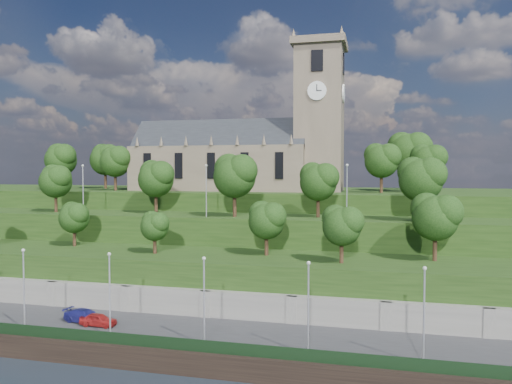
# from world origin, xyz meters

# --- Properties ---
(ground) EXTENTS (320.00, 320.00, 0.00)m
(ground) POSITION_xyz_m (0.00, 0.00, 0.00)
(ground) COLOR black
(ground) RESTS_ON ground
(promenade) EXTENTS (160.00, 12.00, 2.00)m
(promenade) POSITION_xyz_m (0.00, 6.00, 1.00)
(promenade) COLOR #2D2D30
(promenade) RESTS_ON ground
(quay_wall) EXTENTS (160.00, 0.50, 2.20)m
(quay_wall) POSITION_xyz_m (0.00, -0.05, 1.10)
(quay_wall) COLOR black
(quay_wall) RESTS_ON ground
(fence) EXTENTS (160.00, 0.10, 1.20)m
(fence) POSITION_xyz_m (0.00, 0.60, 2.60)
(fence) COLOR black
(fence) RESTS_ON promenade
(retaining_wall) EXTENTS (160.00, 2.10, 5.00)m
(retaining_wall) POSITION_xyz_m (0.00, 11.97, 2.50)
(retaining_wall) COLOR slate
(retaining_wall) RESTS_ON ground
(embankment_lower) EXTENTS (160.00, 12.00, 8.00)m
(embankment_lower) POSITION_xyz_m (0.00, 18.00, 4.00)
(embankment_lower) COLOR #1D3612
(embankment_lower) RESTS_ON ground
(embankment_upper) EXTENTS (160.00, 10.00, 12.00)m
(embankment_upper) POSITION_xyz_m (0.00, 29.00, 6.00)
(embankment_upper) COLOR #1D3612
(embankment_upper) RESTS_ON ground
(hilltop) EXTENTS (160.00, 32.00, 15.00)m
(hilltop) POSITION_xyz_m (0.00, 50.00, 7.50)
(hilltop) COLOR #1D3612
(hilltop) RESTS_ON ground
(church) EXTENTS (38.60, 12.35, 27.60)m
(church) POSITION_xyz_m (0.79, 45.98, 22.52)
(church) COLOR brown
(church) RESTS_ON hilltop
(trees_lower) EXTENTS (65.53, 8.97, 8.09)m
(trees_lower) POSITION_xyz_m (8.83, 18.42, 12.68)
(trees_lower) COLOR #301E12
(trees_lower) RESTS_ON embankment_lower
(trees_upper) EXTENTS (61.80, 8.87, 9.18)m
(trees_upper) POSITION_xyz_m (4.11, 28.09, 17.74)
(trees_upper) COLOR #301E12
(trees_upper) RESTS_ON embankment_upper
(trees_hilltop) EXTENTS (73.26, 16.28, 10.53)m
(trees_hilltop) POSITION_xyz_m (1.46, 45.24, 21.17)
(trees_hilltop) COLOR #301E12
(trees_hilltop) RESTS_ON hilltop
(lamp_posts_promenade) EXTENTS (60.36, 0.36, 8.58)m
(lamp_posts_promenade) POSITION_xyz_m (-2.00, 2.50, 6.91)
(lamp_posts_promenade) COLOR #B2B2B7
(lamp_posts_promenade) RESTS_ON promenade
(lamp_posts_upper) EXTENTS (40.36, 0.36, 7.59)m
(lamp_posts_upper) POSITION_xyz_m (-0.00, 26.00, 16.40)
(lamp_posts_upper) COLOR #B2B2B7
(lamp_posts_upper) RESTS_ON embankment_upper
(car_left) EXTENTS (4.01, 1.62, 1.37)m
(car_left) POSITION_xyz_m (-5.08, 5.36, 2.68)
(car_left) COLOR maroon
(car_left) RESTS_ON promenade
(car_right) EXTENTS (5.07, 2.50, 1.42)m
(car_right) POSITION_xyz_m (-7.26, 6.24, 2.71)
(car_right) COLOR navy
(car_right) RESTS_ON promenade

